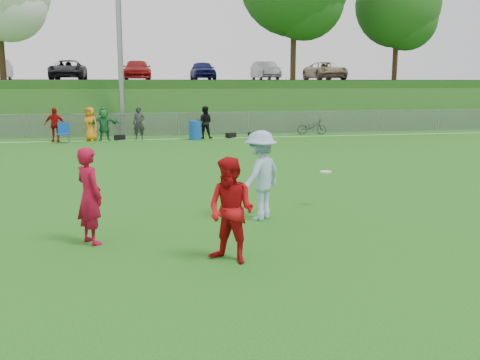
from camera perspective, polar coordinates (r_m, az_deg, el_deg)
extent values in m
plane|color=#1B6214|center=(10.65, 2.50, -5.58)|extent=(120.00, 120.00, 0.00)
cube|color=white|center=(28.20, -6.29, 4.39)|extent=(60.00, 0.10, 0.01)
cube|color=gray|center=(30.13, -6.66, 5.90)|extent=(58.00, 0.02, 1.20)
cube|color=gray|center=(30.09, -6.68, 7.13)|extent=(58.00, 0.04, 0.04)
cylinder|color=gray|center=(30.90, -12.78, 15.86)|extent=(0.30, 0.30, 12.00)
cube|color=#215518|center=(41.04, -7.99, 8.31)|extent=(120.00, 18.00, 3.00)
cube|color=black|center=(43.01, -8.20, 10.46)|extent=(120.00, 12.00, 0.10)
sphere|color=silver|center=(35.62, -23.55, 16.94)|extent=(4.50, 4.50, 4.50)
cylinder|color=black|center=(36.25, 5.77, 17.20)|extent=(0.36, 0.36, 8.50)
sphere|color=#1C5115|center=(36.26, 6.90, 18.53)|extent=(5.10, 5.10, 5.10)
cylinder|color=black|center=(40.56, 16.35, 15.05)|extent=(0.36, 0.36, 7.00)
sphere|color=#1C5115|center=(40.76, 16.49, 17.49)|extent=(5.88, 5.88, 5.88)
sphere|color=#1C5115|center=(40.64, 17.39, 15.98)|extent=(4.20, 4.20, 4.20)
imported|color=black|center=(42.19, -17.87, 11.12)|extent=(2.39, 5.18, 1.44)
imported|color=maroon|center=(41.95, -10.93, 11.43)|extent=(2.02, 4.96, 1.44)
imported|color=#131A53|center=(42.30, -4.01, 11.58)|extent=(1.70, 4.23, 1.44)
imported|color=gray|center=(43.24, 2.71, 11.57)|extent=(1.52, 4.37, 1.44)
imported|color=tan|center=(44.71, 9.07, 11.42)|extent=(2.39, 5.18, 1.44)
imported|color=#A80B0B|center=(28.28, -19.17, 5.61)|extent=(1.03, 0.53, 1.69)
imported|color=orange|center=(28.09, -15.67, 5.77)|extent=(0.99, 0.89, 1.69)
imported|color=#1F7437|center=(28.05, -14.30, 5.82)|extent=(1.60, 0.61, 1.69)
imported|color=#2B2A2D|center=(28.02, -10.72, 5.96)|extent=(0.66, 0.47, 1.69)
imported|color=black|center=(28.26, -3.79, 6.15)|extent=(0.97, 0.84, 1.69)
cube|color=black|center=(28.19, -12.71, 4.45)|extent=(0.59, 0.36, 0.26)
cube|color=black|center=(28.36, -4.77, 4.70)|extent=(0.59, 0.38, 0.26)
cube|color=black|center=(28.64, -0.98, 4.79)|extent=(0.62, 0.53, 0.26)
cube|color=black|center=(28.89, 1.41, 4.84)|extent=(0.61, 0.43, 0.26)
imported|color=#A10B27|center=(10.09, -15.76, -1.64)|extent=(0.71, 0.78, 1.79)
imported|color=#B60C11|center=(8.71, -0.96, -3.26)|extent=(1.07, 1.06, 1.75)
imported|color=#99B8D5|center=(11.46, 2.19, 0.50)|extent=(1.40, 1.37, 1.92)
cylinder|color=white|center=(12.80, 9.12, 0.87)|extent=(0.27, 0.27, 0.03)
cylinder|color=#1047AE|center=(27.78, -4.80, 5.31)|extent=(0.85, 0.85, 0.96)
cube|color=#0E45A2|center=(27.53, -18.36, 4.68)|extent=(0.57, 0.57, 0.05)
cube|color=#0E45A2|center=(27.76, -18.30, 5.30)|extent=(0.55, 0.07, 0.55)
imported|color=#313134|center=(30.71, 7.68, 5.66)|extent=(1.74, 0.79, 0.88)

